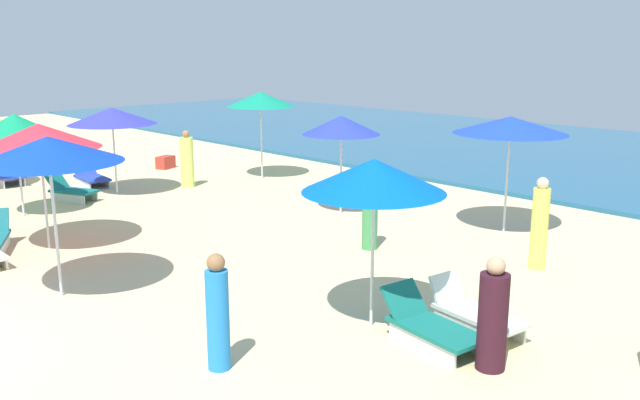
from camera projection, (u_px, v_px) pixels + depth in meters
ocean at (610, 159)px, 23.84m from camera, size 60.00×15.52×0.12m
umbrella_0 at (510, 125)px, 14.31m from camera, size 2.43×2.43×2.54m
umbrella_2 at (341, 125)px, 15.97m from camera, size 1.87×1.87×2.38m
umbrella_3 at (112, 116)px, 18.03m from camera, size 2.35×2.35×2.38m
lounge_chair_3_0 at (70, 190)px, 17.64m from camera, size 1.49×1.07×0.76m
lounge_chair_3_1 at (91, 177)px, 19.60m from camera, size 1.54×0.79×0.62m
umbrella_4 at (39, 136)px, 13.11m from camera, size 2.36×2.36×2.54m
lounge_chair_5_0 at (8, 175)px, 19.76m from camera, size 1.50×0.79×0.69m
umbrella_6 at (374, 176)px, 9.40m from camera, size 2.06×2.06×2.49m
lounge_chair_6_0 at (474, 314)px, 9.62m from camera, size 1.52×0.75×0.72m
lounge_chair_6_1 at (430, 326)px, 9.22m from camera, size 1.60×0.84×0.71m
umbrella_7 at (261, 99)px, 20.16m from camera, size 2.05×2.05×2.64m
umbrella_8 at (48, 150)px, 10.51m from camera, size 2.31×2.31×2.65m
umbrella_9 at (15, 125)px, 15.68m from camera, size 1.86×1.86×2.46m
beachgoer_0 at (218, 314)px, 8.43m from camera, size 0.38×0.38×1.54m
beachgoer_2 at (370, 212)px, 13.41m from camera, size 0.34×0.34×1.63m
beachgoer_5 at (540, 226)px, 12.22m from camera, size 0.41×0.41×1.72m
beachgoer_6 at (493, 318)px, 8.43m from camera, size 0.43×0.43×1.50m
beachgoer_7 at (187, 161)px, 19.24m from camera, size 0.52×0.52×1.65m
cooler_box_2 at (166, 162)px, 22.24m from camera, size 0.56×0.68×0.41m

